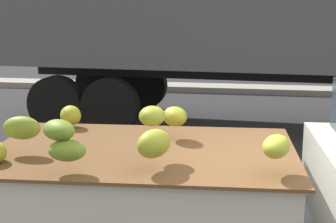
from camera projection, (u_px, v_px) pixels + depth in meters
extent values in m
cube|color=gray|center=(265.00, 90.00, 13.95)|extent=(80.00, 0.80, 0.16)
cube|color=silver|center=(144.00, 198.00, 5.02)|extent=(2.88, 1.92, 0.08)
cube|color=silver|center=(155.00, 148.00, 5.80)|extent=(2.79, 0.21, 0.44)
cube|color=silver|center=(128.00, 208.00, 4.13)|extent=(2.79, 0.21, 0.44)
cube|color=silver|center=(287.00, 178.00, 4.83)|extent=(0.15, 1.77, 0.44)
cube|color=silver|center=(8.00, 169.00, 5.10)|extent=(0.15, 1.77, 0.44)
cube|color=#B21914|center=(155.00, 151.00, 5.84)|extent=(2.67, 0.16, 0.07)
cube|color=brown|center=(143.00, 151.00, 4.92)|extent=(3.01, 2.05, 0.03)
ellipsoid|color=olive|center=(59.00, 130.00, 4.24)|extent=(0.41, 0.40, 0.17)
ellipsoid|color=#A1A62B|center=(175.00, 116.00, 5.23)|extent=(0.35, 0.39, 0.20)
ellipsoid|color=#94A12B|center=(152.00, 116.00, 4.54)|extent=(0.24, 0.28, 0.18)
ellipsoid|color=olive|center=(22.00, 128.00, 4.72)|extent=(0.36, 0.20, 0.22)
ellipsoid|color=olive|center=(67.00, 151.00, 4.19)|extent=(0.33, 0.25, 0.18)
ellipsoid|color=#9FA82E|center=(154.00, 144.00, 4.26)|extent=(0.36, 0.42, 0.24)
ellipsoid|color=gold|center=(276.00, 146.00, 4.16)|extent=(0.30, 0.40, 0.19)
ellipsoid|color=#A8AA2C|center=(71.00, 115.00, 5.72)|extent=(0.34, 0.35, 0.22)
cylinder|color=black|center=(127.00, 191.00, 5.94)|extent=(0.65, 0.24, 0.64)
cube|color=black|center=(308.00, 74.00, 9.80)|extent=(11.05, 1.00, 0.30)
cylinder|color=black|center=(143.00, 86.00, 11.81)|extent=(1.09, 0.36, 1.08)
cylinder|color=black|center=(110.00, 107.00, 9.52)|extent=(1.09, 0.36, 1.08)
cylinder|color=black|center=(99.00, 84.00, 12.03)|extent=(1.09, 0.36, 1.08)
cylinder|color=black|center=(56.00, 104.00, 9.74)|extent=(1.09, 0.36, 1.08)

